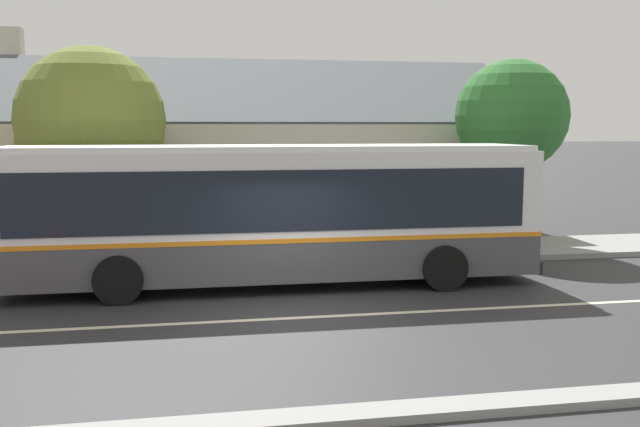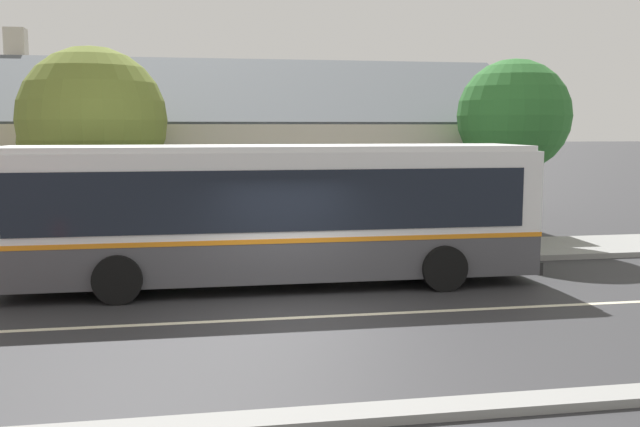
{
  "view_description": "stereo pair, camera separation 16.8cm",
  "coord_description": "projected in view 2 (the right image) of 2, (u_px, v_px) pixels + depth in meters",
  "views": [
    {
      "loc": [
        -1.97,
        -12.8,
        3.54
      ],
      "look_at": [
        1.09,
        3.54,
        1.52
      ],
      "focal_mm": 40.0,
      "sensor_mm": 36.0,
      "label": 1
    },
    {
      "loc": [
        -1.81,
        -12.83,
        3.54
      ],
      "look_at": [
        1.09,
        3.54,
        1.52
      ],
      "focal_mm": 40.0,
      "sensor_mm": 36.0,
      "label": 2
    }
  ],
  "objects": [
    {
      "name": "street_tree_secondary",
      "position": [
        87.0,
        127.0,
        19.27
      ],
      "size": [
        4.03,
        3.95,
        5.69
      ],
      "color": "#4C3828",
      "rests_on": "ground"
    },
    {
      "name": "transit_bus",
      "position": [
        272.0,
        210.0,
        15.89
      ],
      "size": [
        11.82,
        2.82,
        3.13
      ],
      "color": "#47474C",
      "rests_on": "ground"
    },
    {
      "name": "community_building",
      "position": [
        191.0,
        171.0,
        25.87
      ],
      "size": [
        22.54,
        9.93,
        7.02
      ],
      "color": "beige",
      "rests_on": "ground"
    },
    {
      "name": "street_tree_primary",
      "position": [
        512.0,
        119.0,
        20.84
      ],
      "size": [
        3.31,
        3.31,
        5.52
      ],
      "color": "#4C3828",
      "rests_on": "ground"
    },
    {
      "name": "sidewalk_far",
      "position": [
        264.0,
        257.0,
        19.14
      ],
      "size": [
        60.0,
        3.0,
        0.15
      ],
      "primitive_type": "cube",
      "color": "gray",
      "rests_on": "ground"
    },
    {
      "name": "ground_plane",
      "position": [
        295.0,
        318.0,
        13.28
      ],
      "size": [
        300.0,
        300.0,
        0.0
      ],
      "primitive_type": "plane",
      "color": "#2D2D30"
    },
    {
      "name": "curb_near",
      "position": [
        351.0,
        416.0,
        8.63
      ],
      "size": [
        60.0,
        0.5,
        0.12
      ],
      "primitive_type": "cube",
      "color": "gray",
      "rests_on": "ground"
    },
    {
      "name": "lane_divider_stripe",
      "position": [
        295.0,
        318.0,
        13.28
      ],
      "size": [
        60.0,
        0.16,
        0.01
      ],
      "primitive_type": "cube",
      "color": "beige",
      "rests_on": "ground"
    },
    {
      "name": "bus_stop_sign",
      "position": [
        514.0,
        198.0,
        19.11
      ],
      "size": [
        0.36,
        0.07,
        2.4
      ],
      "color": "gray",
      "rests_on": "sidewalk_far"
    }
  ]
}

